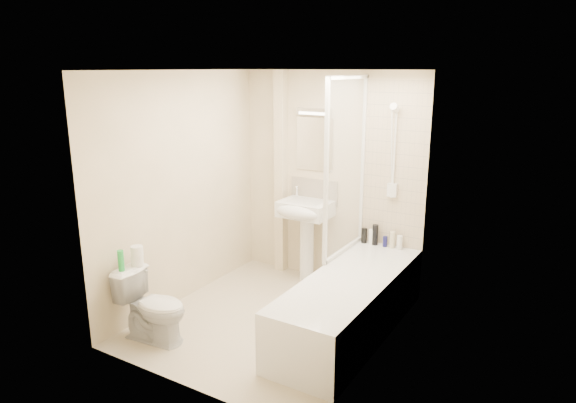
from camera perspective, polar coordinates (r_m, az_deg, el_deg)
The scene contains 25 objects.
floor at distance 5.21m, azimuth -1.88°, elevation -13.06°, with size 2.50×2.50×0.00m, color beige.
wall_back at distance 5.83m, azimuth 4.71°, elevation 2.52°, with size 2.20×0.02×2.40m, color beige.
wall_left at distance 5.43m, azimuth -11.79°, elevation 1.35°, with size 0.02×2.50×2.40m, color beige.
wall_right at distance 4.29m, azimuth 10.44°, elevation -2.14°, with size 0.02×2.50×2.40m, color beige.
ceiling at distance 4.61m, azimuth -2.13°, elevation 14.39°, with size 2.20×2.50×0.02m, color white.
tile_back at distance 5.49m, azimuth 11.74°, elevation 3.90°, with size 0.70×0.01×1.75m, color beige.
tile_right at distance 4.42m, azimuth 11.35°, elevation 1.33°, with size 0.01×2.10×1.75m, color beige.
pipe_boxing at distance 6.07m, azimuth -0.80°, elevation 3.06°, with size 0.12×0.12×2.40m, color beige.
splashback at distance 5.94m, azimuth 2.91°, elevation 1.12°, with size 0.60×0.01×0.30m, color beige.
mirror at distance 5.84m, azimuth 2.97°, elevation 6.37°, with size 0.46×0.01×0.60m, color white.
strip_light at distance 5.77m, azimuth 2.91°, elevation 9.97°, with size 0.42×0.07×0.07m, color silver.
bathtub at distance 4.92m, azimuth 6.90°, elevation -11.16°, with size 0.70×2.10×0.55m.
shower_screen at distance 5.21m, azimuth 6.49°, elevation 3.82°, with size 0.04×0.92×1.80m.
shower_fixture at distance 5.43m, azimuth 11.63°, elevation 5.08°, with size 0.10×0.16×0.99m.
pedestal_sink at distance 5.82m, azimuth 1.82°, elevation -1.86°, with size 0.57×0.51×1.09m.
bottle_black_a at distance 5.71m, azimuth 8.46°, elevation -3.76°, with size 0.06×0.06×0.17m, color black.
bottle_white_a at distance 5.68m, azimuth 9.25°, elevation -3.89°, with size 0.06×0.06×0.17m, color white.
bottle_black_b at distance 5.65m, azimuth 9.66°, elevation -3.67°, with size 0.06×0.06×0.23m, color black.
bottle_blue at distance 5.63m, azimuth 10.74°, elevation -4.39°, with size 0.05×0.05×0.11m, color #131353.
bottle_cream at distance 5.60m, azimuth 11.51°, elevation -4.19°, with size 0.06×0.06×0.18m, color beige.
bottle_white_b at distance 5.58m, azimuth 12.29°, elevation -4.47°, with size 0.06×0.06×0.15m, color white.
toilet at distance 4.89m, azimuth -14.75°, elevation -11.17°, with size 0.68×0.43×0.66m, color white.
toilet_roll_lower at distance 4.94m, azimuth -16.42°, elevation -6.26°, with size 0.11×0.11×0.09m, color white.
toilet_roll_upper at distance 4.89m, azimuth -16.44°, elevation -5.30°, with size 0.11×0.11×0.09m, color white.
green_bottle at distance 4.82m, azimuth -18.07°, elevation -6.27°, with size 0.05×0.05×0.19m, color green.
Camera 1 is at (2.51, -3.86, 2.43)m, focal length 32.00 mm.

